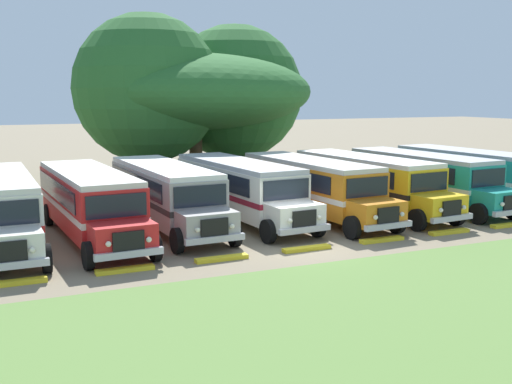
{
  "coord_description": "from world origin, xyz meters",
  "views": [
    {
      "loc": [
        -11.23,
        -21.0,
        5.99
      ],
      "look_at": [
        0.0,
        4.01,
        1.6
      ],
      "focal_mm": 42.84,
      "sensor_mm": 36.0,
      "label": 1
    }
  ],
  "objects_px": {
    "parked_bus_slot_5": "(312,185)",
    "parked_bus_slot_6": "(368,181)",
    "parked_bus_slot_1": "(0,206)",
    "parked_bus_slot_7": "(424,177)",
    "parked_bus_slot_8": "(470,172)",
    "parked_bus_slot_3": "(166,192)",
    "parked_bus_slot_2": "(90,200)",
    "broad_shade_tree": "(193,92)",
    "parked_bus_slot_4": "(240,187)"
  },
  "relations": [
    {
      "from": "parked_bus_slot_2",
      "to": "parked_bus_slot_3",
      "type": "bearing_deg",
      "value": 99.73
    },
    {
      "from": "parked_bus_slot_2",
      "to": "broad_shade_tree",
      "type": "height_order",
      "value": "broad_shade_tree"
    },
    {
      "from": "broad_shade_tree",
      "to": "parked_bus_slot_3",
      "type": "bearing_deg",
      "value": -113.23
    },
    {
      "from": "parked_bus_slot_3",
      "to": "parked_bus_slot_1",
      "type": "bearing_deg",
      "value": -86.87
    },
    {
      "from": "parked_bus_slot_5",
      "to": "parked_bus_slot_4",
      "type": "bearing_deg",
      "value": -106.78
    },
    {
      "from": "parked_bus_slot_1",
      "to": "parked_bus_slot_7",
      "type": "xyz_separation_m",
      "value": [
        21.23,
        0.06,
        0.0
      ]
    },
    {
      "from": "parked_bus_slot_1",
      "to": "parked_bus_slot_5",
      "type": "height_order",
      "value": "same"
    },
    {
      "from": "parked_bus_slot_1",
      "to": "parked_bus_slot_5",
      "type": "distance_m",
      "value": 14.23
    },
    {
      "from": "parked_bus_slot_3",
      "to": "parked_bus_slot_6",
      "type": "xyz_separation_m",
      "value": [
        10.59,
        -0.59,
        0.0
      ]
    },
    {
      "from": "parked_bus_slot_8",
      "to": "broad_shade_tree",
      "type": "distance_m",
      "value": 18.99
    },
    {
      "from": "parked_bus_slot_6",
      "to": "parked_bus_slot_8",
      "type": "height_order",
      "value": "same"
    },
    {
      "from": "parked_bus_slot_4",
      "to": "broad_shade_tree",
      "type": "bearing_deg",
      "value": 166.44
    },
    {
      "from": "parked_bus_slot_4",
      "to": "broad_shade_tree",
      "type": "height_order",
      "value": "broad_shade_tree"
    },
    {
      "from": "parked_bus_slot_1",
      "to": "parked_bus_slot_2",
      "type": "relative_size",
      "value": 0.99
    },
    {
      "from": "parked_bus_slot_4",
      "to": "parked_bus_slot_8",
      "type": "distance_m",
      "value": 14.3
    },
    {
      "from": "parked_bus_slot_5",
      "to": "parked_bus_slot_6",
      "type": "height_order",
      "value": "same"
    },
    {
      "from": "parked_bus_slot_6",
      "to": "broad_shade_tree",
      "type": "height_order",
      "value": "broad_shade_tree"
    },
    {
      "from": "parked_bus_slot_3",
      "to": "broad_shade_tree",
      "type": "distance_m",
      "value": 15.79
    },
    {
      "from": "parked_bus_slot_1",
      "to": "parked_bus_slot_3",
      "type": "distance_m",
      "value": 7.05
    },
    {
      "from": "parked_bus_slot_1",
      "to": "parked_bus_slot_7",
      "type": "bearing_deg",
      "value": 89.42
    },
    {
      "from": "parked_bus_slot_4",
      "to": "broad_shade_tree",
      "type": "distance_m",
      "value": 14.75
    },
    {
      "from": "parked_bus_slot_1",
      "to": "parked_bus_slot_8",
      "type": "bearing_deg",
      "value": 90.66
    },
    {
      "from": "parked_bus_slot_1",
      "to": "broad_shade_tree",
      "type": "relative_size",
      "value": 0.65
    },
    {
      "from": "parked_bus_slot_1",
      "to": "parked_bus_slot_7",
      "type": "distance_m",
      "value": 21.23
    },
    {
      "from": "parked_bus_slot_1",
      "to": "parked_bus_slot_2",
      "type": "height_order",
      "value": "same"
    },
    {
      "from": "parked_bus_slot_2",
      "to": "parked_bus_slot_8",
      "type": "height_order",
      "value": "same"
    },
    {
      "from": "parked_bus_slot_5",
      "to": "parked_bus_slot_8",
      "type": "relative_size",
      "value": 1.0
    },
    {
      "from": "parked_bus_slot_6",
      "to": "broad_shade_tree",
      "type": "relative_size",
      "value": 0.66
    },
    {
      "from": "parked_bus_slot_2",
      "to": "broad_shade_tree",
      "type": "xyz_separation_m",
      "value": [
        9.48,
        14.71,
        4.6
      ]
    },
    {
      "from": "parked_bus_slot_7",
      "to": "parked_bus_slot_8",
      "type": "distance_m",
      "value": 3.81
    },
    {
      "from": "parked_bus_slot_3",
      "to": "parked_bus_slot_8",
      "type": "height_order",
      "value": "same"
    },
    {
      "from": "parked_bus_slot_2",
      "to": "parked_bus_slot_5",
      "type": "bearing_deg",
      "value": 86.98
    },
    {
      "from": "parked_bus_slot_6",
      "to": "parked_bus_slot_7",
      "type": "xyz_separation_m",
      "value": [
        3.62,
        -0.03,
        0.0
      ]
    },
    {
      "from": "parked_bus_slot_1",
      "to": "parked_bus_slot_5",
      "type": "xyz_separation_m",
      "value": [
        14.23,
        -0.06,
        0.0
      ]
    },
    {
      "from": "parked_bus_slot_2",
      "to": "parked_bus_slot_7",
      "type": "relative_size",
      "value": 1.0
    },
    {
      "from": "parked_bus_slot_8",
      "to": "parked_bus_slot_3",
      "type": "bearing_deg",
      "value": -94.03
    },
    {
      "from": "parked_bus_slot_1",
      "to": "parked_bus_slot_3",
      "type": "xyz_separation_m",
      "value": [
        7.02,
        0.68,
        0.0
      ]
    },
    {
      "from": "parked_bus_slot_4",
      "to": "parked_bus_slot_5",
      "type": "relative_size",
      "value": 1.0
    },
    {
      "from": "parked_bus_slot_2",
      "to": "parked_bus_slot_8",
      "type": "xyz_separation_m",
      "value": [
        21.51,
        0.75,
        0.0
      ]
    },
    {
      "from": "parked_bus_slot_4",
      "to": "broad_shade_tree",
      "type": "xyz_separation_m",
      "value": [
        2.28,
        13.82,
        4.6
      ]
    },
    {
      "from": "parked_bus_slot_3",
      "to": "broad_shade_tree",
      "type": "height_order",
      "value": "broad_shade_tree"
    },
    {
      "from": "parked_bus_slot_5",
      "to": "parked_bus_slot_8",
      "type": "height_order",
      "value": "same"
    },
    {
      "from": "parked_bus_slot_5",
      "to": "parked_bus_slot_8",
      "type": "bearing_deg",
      "value": 89.61
    },
    {
      "from": "parked_bus_slot_6",
      "to": "parked_bus_slot_1",
      "type": "bearing_deg",
      "value": -94.81
    },
    {
      "from": "parked_bus_slot_7",
      "to": "parked_bus_slot_5",
      "type": "bearing_deg",
      "value": -93.08
    },
    {
      "from": "parked_bus_slot_6",
      "to": "parked_bus_slot_5",
      "type": "bearing_deg",
      "value": -92.53
    },
    {
      "from": "parked_bus_slot_1",
      "to": "parked_bus_slot_7",
      "type": "height_order",
      "value": "same"
    },
    {
      "from": "parked_bus_slot_5",
      "to": "parked_bus_slot_2",
      "type": "bearing_deg",
      "value": -93.54
    },
    {
      "from": "parked_bus_slot_3",
      "to": "broad_shade_tree",
      "type": "bearing_deg",
      "value": 154.36
    },
    {
      "from": "parked_bus_slot_5",
      "to": "parked_bus_slot_8",
      "type": "distance_m",
      "value": 10.8
    }
  ]
}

